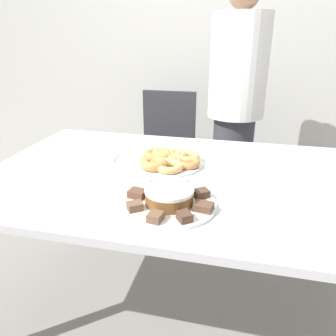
% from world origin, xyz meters
% --- Properties ---
extents(ground_plane, '(12.00, 12.00, 0.00)m').
position_xyz_m(ground_plane, '(0.00, 0.00, 0.00)').
color(ground_plane, gray).
extents(wall_back, '(8.00, 0.05, 2.60)m').
position_xyz_m(wall_back, '(0.00, 1.61, 1.30)').
color(wall_back, beige).
rests_on(wall_back, ground_plane).
extents(table, '(1.65, 1.02, 0.74)m').
position_xyz_m(table, '(0.00, 0.00, 0.67)').
color(table, silver).
rests_on(table, ground_plane).
extents(person_standing, '(0.36, 0.36, 1.59)m').
position_xyz_m(person_standing, '(0.18, 0.92, 0.84)').
color(person_standing, '#383842').
rests_on(person_standing, ground_plane).
extents(office_chair_left, '(0.44, 0.44, 0.90)m').
position_xyz_m(office_chair_left, '(-0.30, 0.97, 0.43)').
color(office_chair_left, black).
rests_on(office_chair_left, ground_plane).
extents(plate_cake, '(0.32, 0.32, 0.01)m').
position_xyz_m(plate_cake, '(0.02, -0.27, 0.75)').
color(plate_cake, white).
rests_on(plate_cake, table).
extents(plate_donuts, '(0.32, 0.32, 0.01)m').
position_xyz_m(plate_donuts, '(-0.08, 0.10, 0.75)').
color(plate_donuts, white).
rests_on(plate_donuts, table).
extents(frosted_cake, '(0.17, 0.17, 0.06)m').
position_xyz_m(frosted_cake, '(0.02, -0.27, 0.78)').
color(frosted_cake, brown).
rests_on(frosted_cake, plate_cake).
extents(lamington_0, '(0.05, 0.05, 0.02)m').
position_xyz_m(lamington_0, '(0.04, -0.15, 0.77)').
color(lamington_0, '#513828').
rests_on(lamington_0, plate_cake).
extents(lamington_1, '(0.06, 0.06, 0.03)m').
position_xyz_m(lamington_1, '(-0.05, -0.17, 0.77)').
color(lamington_1, brown).
rests_on(lamington_1, plate_cake).
extents(lamington_2, '(0.07, 0.06, 0.03)m').
position_xyz_m(lamington_2, '(-0.10, -0.25, 0.77)').
color(lamington_2, brown).
rests_on(lamington_2, plate_cake).
extents(lamington_3, '(0.06, 0.06, 0.03)m').
position_xyz_m(lamington_3, '(-0.08, -0.34, 0.77)').
color(lamington_3, brown).
rests_on(lamington_3, plate_cake).
extents(lamington_4, '(0.05, 0.06, 0.03)m').
position_xyz_m(lamington_4, '(-0.00, -0.39, 0.77)').
color(lamington_4, brown).
rests_on(lamington_4, plate_cake).
extents(lamington_5, '(0.06, 0.06, 0.03)m').
position_xyz_m(lamington_5, '(0.09, -0.37, 0.77)').
color(lamington_5, '#513828').
rests_on(lamington_5, plate_cake).
extents(lamington_6, '(0.07, 0.06, 0.02)m').
position_xyz_m(lamington_6, '(0.14, -0.29, 0.77)').
color(lamington_6, brown).
rests_on(lamington_6, plate_cake).
extents(lamington_7, '(0.07, 0.07, 0.03)m').
position_xyz_m(lamington_7, '(0.11, -0.20, 0.77)').
color(lamington_7, '#513828').
rests_on(lamington_7, plate_cake).
extents(donut_0, '(0.11, 0.11, 0.03)m').
position_xyz_m(donut_0, '(-0.08, 0.10, 0.77)').
color(donut_0, '#E5AD66').
rests_on(donut_0, plate_donuts).
extents(donut_1, '(0.12, 0.12, 0.03)m').
position_xyz_m(donut_1, '(-0.00, 0.14, 0.77)').
color(donut_1, '#E5AD66').
rests_on(donut_1, plate_donuts).
extents(donut_2, '(0.12, 0.12, 0.03)m').
position_xyz_m(donut_2, '(-0.06, 0.15, 0.77)').
color(donut_2, tan).
rests_on(donut_2, plate_donuts).
extents(donut_3, '(0.11, 0.11, 0.03)m').
position_xyz_m(donut_3, '(-0.11, 0.16, 0.77)').
color(donut_3, '#E5AD66').
rests_on(donut_3, plate_donuts).
extents(donut_4, '(0.13, 0.13, 0.04)m').
position_xyz_m(donut_4, '(-0.13, 0.13, 0.77)').
color(donut_4, '#D18E4C').
rests_on(donut_4, plate_donuts).
extents(donut_5, '(0.12, 0.12, 0.03)m').
position_xyz_m(donut_5, '(-0.14, 0.08, 0.77)').
color(donut_5, '#D18E4C').
rests_on(donut_5, plate_donuts).
extents(donut_6, '(0.12, 0.12, 0.04)m').
position_xyz_m(donut_6, '(-0.12, 0.02, 0.77)').
color(donut_6, '#D18E4C').
rests_on(donut_6, plate_donuts).
extents(donut_7, '(0.12, 0.12, 0.03)m').
position_xyz_m(donut_7, '(-0.05, 0.01, 0.77)').
color(donut_7, '#E5AD66').
rests_on(donut_7, plate_donuts).
extents(donut_8, '(0.11, 0.11, 0.03)m').
position_xyz_m(donut_8, '(0.02, 0.07, 0.77)').
color(donut_8, '#C68447').
rests_on(donut_8, plate_donuts).
extents(napkin, '(0.13, 0.11, 0.01)m').
position_xyz_m(napkin, '(-0.39, 0.10, 0.75)').
color(napkin, white).
rests_on(napkin, table).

